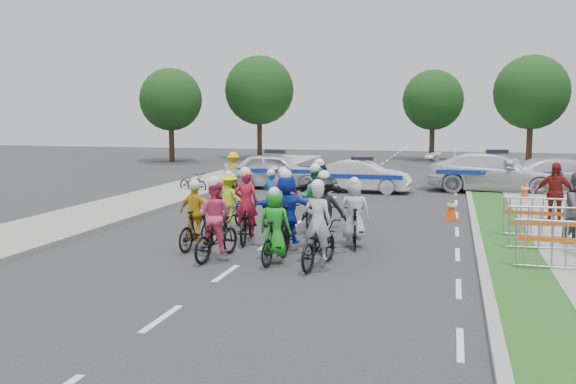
% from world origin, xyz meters
% --- Properties ---
extents(ground, '(90.00, 90.00, 0.00)m').
position_xyz_m(ground, '(0.00, 0.00, 0.00)').
color(ground, '#28282B').
rests_on(ground, ground).
extents(curb_right, '(0.20, 60.00, 0.12)m').
position_xyz_m(curb_right, '(5.10, 5.00, 0.06)').
color(curb_right, gray).
rests_on(curb_right, ground).
extents(grass_strip, '(1.20, 60.00, 0.11)m').
position_xyz_m(grass_strip, '(5.80, 5.00, 0.06)').
color(grass_strip, '#204F19').
rests_on(grass_strip, ground).
extents(sidewalk_left, '(3.00, 60.00, 0.13)m').
position_xyz_m(sidewalk_left, '(-6.50, 5.00, 0.07)').
color(sidewalk_left, gray).
rests_on(sidewalk_left, ground).
extents(rider_0, '(0.94, 1.94, 1.89)m').
position_xyz_m(rider_0, '(1.71, 1.04, 0.63)').
color(rider_0, black).
rests_on(rider_0, ground).
extents(rider_1, '(0.75, 1.65, 1.69)m').
position_xyz_m(rider_1, '(0.73, 1.15, 0.66)').
color(rider_1, black).
rests_on(rider_1, ground).
extents(rider_2, '(0.93, 1.92, 1.88)m').
position_xyz_m(rider_2, '(-0.68, 1.22, 0.70)').
color(rider_2, black).
rests_on(rider_2, ground).
extents(rider_3, '(0.90, 1.67, 1.70)m').
position_xyz_m(rider_3, '(-1.49, 2.06, 0.66)').
color(rider_3, black).
rests_on(rider_3, ground).
extents(rider_4, '(1.17, 1.99, 1.93)m').
position_xyz_m(rider_4, '(1.50, 2.74, 0.75)').
color(rider_4, black).
rests_on(rider_4, ground).
extents(rider_5, '(1.61, 1.92, 1.96)m').
position_xyz_m(rider_5, '(0.63, 2.54, 0.82)').
color(rider_5, black).
rests_on(rider_5, ground).
extents(rider_6, '(0.93, 1.96, 1.93)m').
position_xyz_m(rider_6, '(-0.60, 3.23, 0.64)').
color(rider_6, black).
rests_on(rider_6, ground).
extents(rider_7, '(0.80, 1.70, 1.73)m').
position_xyz_m(rider_7, '(2.14, 3.32, 0.68)').
color(rider_7, black).
rests_on(rider_7, ground).
extents(rider_8, '(0.83, 1.94, 1.96)m').
position_xyz_m(rider_8, '(0.94, 4.41, 0.72)').
color(rider_8, black).
rests_on(rider_8, ground).
extents(rider_9, '(0.97, 1.79, 1.82)m').
position_xyz_m(rider_9, '(0.01, 4.63, 0.70)').
color(rider_9, black).
rests_on(rider_9, ground).
extents(rider_10, '(1.01, 1.72, 1.67)m').
position_xyz_m(rider_10, '(-1.64, 4.85, 0.66)').
color(rider_10, black).
rests_on(rider_10, ground).
extents(rider_11, '(1.67, 1.98, 2.01)m').
position_xyz_m(rider_11, '(0.81, 5.53, 0.84)').
color(rider_11, black).
rests_on(rider_11, ground).
extents(rider_12, '(0.67, 1.66, 1.66)m').
position_xyz_m(rider_12, '(-0.69, 5.88, 0.55)').
color(rider_12, black).
rests_on(rider_12, ground).
extents(police_car_0, '(4.71, 2.46, 1.53)m').
position_xyz_m(police_car_0, '(-3.09, 14.91, 0.76)').
color(police_car_0, silver).
rests_on(police_car_0, ground).
extents(police_car_1, '(4.10, 1.66, 1.32)m').
position_xyz_m(police_car_1, '(0.80, 14.43, 0.66)').
color(police_car_1, silver).
rests_on(police_car_1, ground).
extents(police_car_2, '(5.87, 3.11, 1.62)m').
position_xyz_m(police_car_2, '(6.20, 15.65, 0.81)').
color(police_car_2, silver).
rests_on(police_car_2, ground).
extents(civilian_sedan, '(5.33, 2.77, 1.48)m').
position_xyz_m(civilian_sedan, '(8.87, 15.75, 0.74)').
color(civilian_sedan, '#B8B8BD').
rests_on(civilian_sedan, ground).
extents(spectator_2, '(1.17, 0.74, 1.86)m').
position_xyz_m(spectator_2, '(7.32, 7.72, 0.93)').
color(spectator_2, maroon).
rests_on(spectator_2, ground).
extents(marshal_hiviz, '(1.05, 0.62, 1.60)m').
position_xyz_m(marshal_hiviz, '(-4.75, 14.13, 0.80)').
color(marshal_hiviz, '#EBB80C').
rests_on(marshal_hiviz, ground).
extents(barrier_0, '(2.02, 0.58, 1.12)m').
position_xyz_m(barrier_0, '(6.70, 1.59, 0.56)').
color(barrier_0, '#A5A8AD').
rests_on(barrier_0, ground).
extents(barrier_1, '(2.03, 0.65, 1.12)m').
position_xyz_m(barrier_1, '(6.70, 3.61, 0.56)').
color(barrier_1, '#A5A8AD').
rests_on(barrier_1, ground).
extents(barrier_2, '(2.02, 0.61, 1.12)m').
position_xyz_m(barrier_2, '(6.70, 5.21, 0.56)').
color(barrier_2, '#A5A8AD').
rests_on(barrier_2, ground).
extents(cone_0, '(0.40, 0.40, 0.70)m').
position_xyz_m(cone_0, '(4.44, 8.09, 0.34)').
color(cone_0, '#F24C0C').
rests_on(cone_0, ground).
extents(cone_1, '(0.40, 0.40, 0.70)m').
position_xyz_m(cone_1, '(7.13, 13.49, 0.34)').
color(cone_1, '#F24C0C').
rests_on(cone_1, ground).
extents(parked_bike, '(1.63, 1.11, 0.81)m').
position_xyz_m(parked_bike, '(-5.98, 12.56, 0.41)').
color(parked_bike, black).
rests_on(parked_bike, ground).
extents(tree_0, '(4.20, 4.20, 6.30)m').
position_xyz_m(tree_0, '(-14.00, 28.00, 4.19)').
color(tree_0, '#382619').
rests_on(tree_0, ground).
extents(tree_1, '(4.55, 4.55, 6.82)m').
position_xyz_m(tree_1, '(9.00, 30.00, 4.54)').
color(tree_1, '#382619').
rests_on(tree_1, ground).
extents(tree_3, '(4.90, 4.90, 7.35)m').
position_xyz_m(tree_3, '(-9.00, 32.00, 4.89)').
color(tree_3, '#382619').
rests_on(tree_3, ground).
extents(tree_4, '(4.20, 4.20, 6.30)m').
position_xyz_m(tree_4, '(3.00, 34.00, 4.19)').
color(tree_4, '#382619').
rests_on(tree_4, ground).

